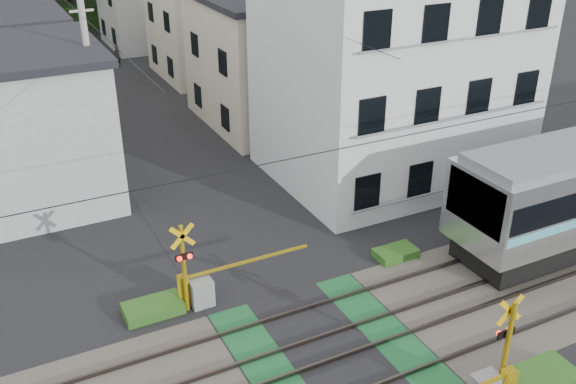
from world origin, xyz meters
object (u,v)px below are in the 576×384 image
apartment_block (393,71)px  pedestrian (117,56)px  crossing_signal_far (198,286)px  crossing_signal_near (490,382)px

apartment_block → pedestrian: size_ratio=6.62×
apartment_block → pedestrian: 24.25m
crossing_signal_far → pedestrian: (4.31, 28.79, 0.06)m
crossing_signal_near → crossing_signal_far: same height
crossing_signal_near → crossing_signal_far: 8.95m
pedestrian → crossing_signal_far: bearing=56.8°
apartment_block → crossing_signal_near: bearing=-114.2°
crossing_signal_far → apartment_block: apartment_block is taller
apartment_block → pedestrian: (-6.78, 22.95, -3.88)m
apartment_block → pedestrian: bearing=106.5°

